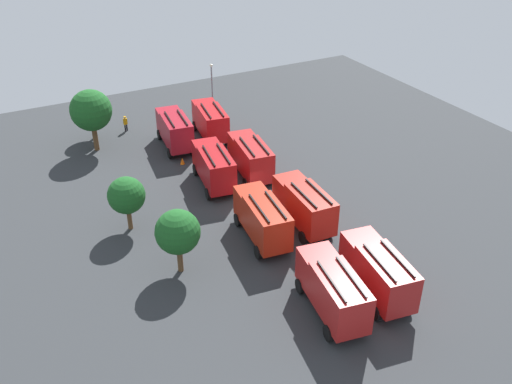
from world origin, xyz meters
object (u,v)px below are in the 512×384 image
(fire_truck_5, at_px, (262,217))
(firefighter_1, at_px, (213,148))
(fire_truck_1, at_px, (304,204))
(firefighter_2, at_px, (272,210))
(tree_3, at_px, (91,113))
(fire_truck_0, at_px, (378,270))
(tree_1, at_px, (126,196))
(tree_0, at_px, (178,232))
(lamppost, at_px, (212,85))
(fire_truck_7, at_px, (175,129))
(fire_truck_6, at_px, (214,165))
(fire_truck_4, at_px, (332,288))
(firefighter_0, at_px, (125,123))
(tree_2, at_px, (91,111))
(fire_truck_2, at_px, (250,156))
(fire_truck_3, at_px, (210,120))
(traffic_cone_0, at_px, (182,161))

(fire_truck_5, height_order, firefighter_1, fire_truck_5)
(fire_truck_1, xyz_separation_m, firefighter_1, (15.47, 1.39, -1.19))
(firefighter_2, bearing_deg, tree_3, 178.76)
(fire_truck_0, xyz_separation_m, tree_1, (16.31, 13.02, 1.09))
(fire_truck_1, relative_size, tree_0, 1.40)
(fire_truck_5, bearing_deg, lamppost, -8.47)
(fire_truck_5, relative_size, fire_truck_7, 1.00)
(firefighter_2, distance_m, tree_3, 25.60)
(fire_truck_6, bearing_deg, tree_1, 118.55)
(fire_truck_4, distance_m, tree_1, 18.80)
(firefighter_0, relative_size, tree_2, 0.26)
(fire_truck_1, height_order, fire_truck_6, same)
(fire_truck_6, height_order, lamppost, lamppost)
(firefighter_2, bearing_deg, fire_truck_1, 19.04)
(tree_1, bearing_deg, fire_truck_0, -141.40)
(fire_truck_2, relative_size, tree_1, 1.55)
(fire_truck_4, bearing_deg, lamppost, -1.76)
(fire_truck_7, relative_size, firefighter_2, 4.24)
(tree_3, bearing_deg, fire_truck_7, -131.75)
(fire_truck_5, relative_size, lamppost, 1.17)
(fire_truck_3, relative_size, fire_truck_5, 1.01)
(traffic_cone_0, bearing_deg, tree_2, 43.16)
(tree_1, bearing_deg, traffic_cone_0, -42.63)
(fire_truck_3, height_order, fire_truck_4, same)
(tree_0, bearing_deg, fire_truck_0, -128.63)
(firefighter_1, height_order, tree_2, tree_2)
(fire_truck_1, relative_size, tree_1, 1.52)
(fire_truck_3, relative_size, traffic_cone_0, 10.82)
(fire_truck_2, relative_size, firefighter_0, 4.23)
(fire_truck_0, bearing_deg, fire_truck_3, 8.32)
(firefighter_1, distance_m, tree_0, 19.28)
(tree_3, bearing_deg, firefighter_2, -158.11)
(tree_2, distance_m, traffic_cone_0, 10.93)
(firefighter_2, height_order, traffic_cone_0, firefighter_2)
(firefighter_2, bearing_deg, tree_2, -177.28)
(fire_truck_5, xyz_separation_m, firefighter_1, (15.58, -2.65, -1.19))
(fire_truck_2, distance_m, firefighter_0, 17.93)
(fire_truck_0, height_order, fire_truck_3, same)
(fire_truck_5, bearing_deg, tree_0, 102.34)
(traffic_cone_0, bearing_deg, fire_truck_2, -137.56)
(fire_truck_1, relative_size, fire_truck_6, 0.98)
(firefighter_0, xyz_separation_m, tree_3, (-0.24, 3.70, 2.01))
(fire_truck_3, distance_m, traffic_cone_0, 6.91)
(fire_truck_2, bearing_deg, tree_3, 44.12)
(fire_truck_3, relative_size, firefighter_2, 4.27)
(fire_truck_6, height_order, firefighter_0, fire_truck_6)
(fire_truck_0, height_order, firefighter_1, fire_truck_0)
(fire_truck_7, height_order, tree_3, tree_3)
(fire_truck_3, height_order, tree_0, tree_0)
(firefighter_2, height_order, tree_2, tree_2)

